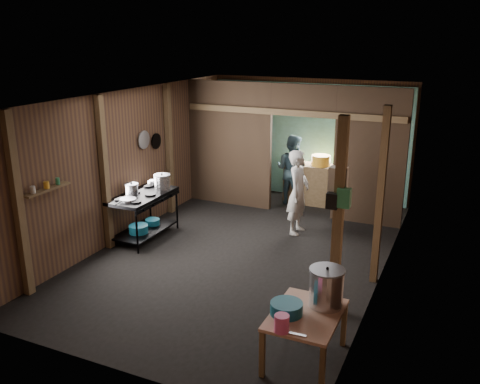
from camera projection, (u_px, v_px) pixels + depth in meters
The scene contains 43 objects.
floor at pixel (245, 251), 8.65m from camera, with size 4.50×7.00×0.00m, color black.
ceiling at pixel (245, 96), 7.88m from camera, with size 4.50×7.00×0.00m, color #4E4944.
wall_back at pixel (309, 138), 11.31m from camera, with size 4.50×0.00×2.60m, color brown.
wall_front at pixel (107, 261), 5.22m from camera, with size 4.50×0.00×2.60m, color brown.
wall_left at pixel (130, 163), 9.16m from camera, with size 0.00×7.00×2.60m, color brown.
wall_right at pixel (388, 194), 7.38m from camera, with size 0.00×7.00×2.60m, color brown.
partition_left at pixel (230, 144), 10.70m from camera, with size 1.85×0.10×2.60m, color #433120.
partition_right at pixel (370, 157), 9.56m from camera, with size 1.35×0.10×2.60m, color #433120.
partition_header at pixel (304, 100), 9.79m from camera, with size 1.30×0.10×0.60m, color #433120.
turquoise_panel at pixel (308, 141), 11.27m from camera, with size 4.40×0.06×2.50m, color #72C8CA.
back_counter at pixel (313, 184), 10.98m from camera, with size 1.20×0.50×0.85m, color brown.
wall_clock at pixel (320, 112), 10.95m from camera, with size 0.20×0.20×0.03m, color beige.
post_left_a at pixel (18, 206), 6.87m from camera, with size 0.10×0.12×2.60m, color brown.
post_left_b at pixel (105, 174), 8.43m from camera, with size 0.10×0.12×2.60m, color brown.
post_left_c at pixel (169, 150), 10.17m from camera, with size 0.10×0.12×2.60m, color brown.
post_right at pixel (380, 197), 7.23m from camera, with size 0.10×0.12×2.60m, color brown.
post_free at pixel (338, 219), 6.41m from camera, with size 0.12×0.12×2.60m, color brown.
cross_beam at pixel (290, 112), 9.91m from camera, with size 4.40×0.12×0.12m, color brown.
pan_lid_big at pixel (144, 140), 9.38m from camera, with size 0.34×0.34×0.03m, color gray.
pan_lid_small at pixel (156, 141), 9.76m from camera, with size 0.30×0.30×0.03m, color black.
wall_shelf at pixel (47, 189), 7.26m from camera, with size 0.14×0.80×0.03m, color brown.
jar_white at pixel (33, 190), 7.02m from camera, with size 0.07×0.07×0.10m, color beige.
jar_yellow at pixel (46, 185), 7.24m from camera, with size 0.08×0.08×0.10m, color gold.
jar_green at pixel (58, 181), 7.43m from camera, with size 0.06×0.06×0.10m, color #2B8052.
bag_white at pixel (338, 180), 6.35m from camera, with size 0.22×0.15×0.32m, color beige.
bag_green at pixel (344, 198), 6.24m from camera, with size 0.16×0.12×0.24m, color #2B8052.
bag_black at pixel (332, 201), 6.29m from camera, with size 0.14×0.10×0.20m, color black.
gas_range at pixel (144, 216), 9.10m from camera, with size 0.71×1.38×0.82m, color black, non-canonical shape.
prep_table at pixel (305, 337), 5.68m from camera, with size 0.73×1.00×0.59m, color tan, non-canonical shape.
stove_pot_large at pixel (162, 183), 9.20m from camera, with size 0.30×0.30×0.30m, color silver, non-canonical shape.
stove_pot_med at pixel (132, 189), 8.96m from camera, with size 0.24×0.24×0.21m, color silver, non-canonical shape.
stove_saucepan at pixel (152, 183), 9.51m from camera, with size 0.15×0.15×0.09m, color silver.
frying_pan at pixel (128, 200), 8.61m from camera, with size 0.28×0.50×0.07m, color gray, non-canonical shape.
blue_tub_front at pixel (139, 229), 9.00m from camera, with size 0.34×0.34×0.14m, color #11536B.
blue_tub_back at pixel (152, 222), 9.38m from camera, with size 0.27×0.27×0.11m, color #11536B.
stock_pot at pixel (326, 288), 5.70m from camera, with size 0.40×0.40×0.47m, color silver, non-canonical shape.
wash_basin at pixel (286, 308), 5.57m from camera, with size 0.36×0.36×0.13m, color #11536B.
pink_bucket at pixel (282, 323), 5.23m from camera, with size 0.16×0.16×0.19m, color #E04F91.
knife at pixel (292, 333), 5.22m from camera, with size 0.30×0.04×0.01m, color silver.
yellow_tub at pixel (321, 160), 10.76m from camera, with size 0.40×0.40×0.22m, color gold.
red_cup at pixel (300, 160), 10.95m from camera, with size 0.13×0.13×0.15m, color red.
cook at pixel (298, 192), 9.24m from camera, with size 0.56×0.37×1.55m, color beige.
worker_back at pixel (292, 169), 10.90m from camera, with size 0.72×0.56×1.49m, color #3B5B6B.
Camera 1 is at (3.21, -7.29, 3.52)m, focal length 38.34 mm.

